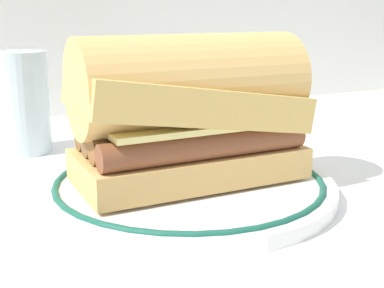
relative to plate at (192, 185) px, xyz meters
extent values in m
plane|color=white|center=(0.00, -0.02, -0.01)|extent=(1.50, 1.50, 0.00)
cylinder|color=white|center=(0.00, 0.00, 0.00)|extent=(0.25, 0.25, 0.01)
torus|color=#195947|center=(0.00, 0.00, 0.00)|extent=(0.24, 0.24, 0.01)
cube|color=#DDAC62|center=(0.00, 0.00, 0.02)|extent=(0.19, 0.10, 0.03)
cylinder|color=brown|center=(0.00, -0.04, 0.04)|extent=(0.18, 0.03, 0.02)
cylinder|color=brown|center=(0.00, -0.01, 0.04)|extent=(0.18, 0.03, 0.02)
cylinder|color=brown|center=(0.00, 0.01, 0.04)|extent=(0.18, 0.03, 0.02)
cylinder|color=brown|center=(0.00, 0.04, 0.04)|extent=(0.18, 0.03, 0.02)
cube|color=#EAD67A|center=(0.00, 0.00, 0.06)|extent=(0.16, 0.09, 0.01)
cube|color=#DAB25E|center=(0.00, 0.00, 0.08)|extent=(0.20, 0.10, 0.06)
cylinder|color=tan|center=(0.00, 0.00, 0.09)|extent=(0.19, 0.09, 0.08)
cylinder|color=silver|center=(-0.11, 0.21, 0.05)|extent=(0.06, 0.06, 0.11)
cylinder|color=gold|center=(-0.11, 0.21, 0.01)|extent=(0.05, 0.05, 0.04)
camera|label=1|loc=(-0.18, -0.40, 0.15)|focal=49.30mm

